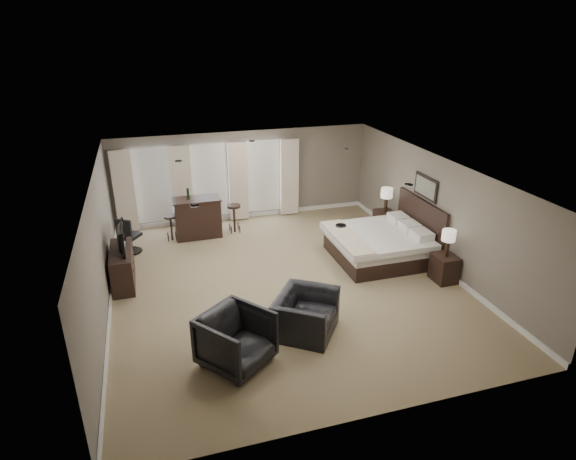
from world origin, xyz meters
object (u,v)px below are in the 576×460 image
object	(u,v)px
bar_stool_left	(171,228)
armchair_near	(306,308)
bed	(380,232)
bar_counter	(198,218)
nightstand_far	(384,222)
tv	(120,247)
nightstand_near	(444,268)
lamp_near	(448,243)
bar_stool_right	(234,218)
desk_chair	(130,235)
lamp_far	(386,200)
dresser	(123,267)
armchair_far	(236,337)

from	to	relation	value
bar_stool_left	armchair_near	bearing A→B (deg)	-67.62
bed	bar_counter	bearing A→B (deg)	147.02
nightstand_far	tv	distance (m)	7.01
nightstand_far	bar_counter	world-z (taller)	bar_counter
nightstand_near	bar_stool_left	distance (m)	7.02
nightstand_near	bar_counter	bearing A→B (deg)	140.52
tv	bar_stool_left	bearing A→B (deg)	-29.46
lamp_near	bar_stool_right	size ratio (longest dim) A/B	0.78
lamp_near	bar_counter	world-z (taller)	lamp_near
bar_stool_left	bed	bearing A→B (deg)	-28.66
bar_stool_left	nightstand_far	bearing A→B (deg)	-11.73
bar_stool_right	desk_chair	size ratio (longest dim) A/B	0.82
nightstand_near	lamp_far	world-z (taller)	lamp_far
bar_stool_right	tv	bearing A→B (deg)	-143.13
bed	bar_stool_right	distance (m)	4.12
lamp_far	bar_stool_left	world-z (taller)	lamp_far
bar_counter	bar_stool_left	bearing A→B (deg)	-177.88
lamp_far	dresser	xyz separation A→B (m)	(-6.92, -0.95, -0.55)
dresser	desk_chair	world-z (taller)	desk_chair
bed	bar_stool_left	xyz separation A→B (m)	(-4.82, 2.64, -0.36)
bar_stool_left	bar_stool_right	size ratio (longest dim) A/B	0.88
nightstand_far	desk_chair	bearing A→B (deg)	174.15
nightstand_near	armchair_near	bearing A→B (deg)	-164.88
nightstand_far	armchair_far	distance (m)	6.72
nightstand_near	armchair_near	xyz separation A→B (m)	(-3.63, -0.98, 0.21)
bed	bar_stool_left	bearing A→B (deg)	151.34
nightstand_far	armchair_near	bearing A→B (deg)	-133.07
lamp_near	desk_chair	size ratio (longest dim) A/B	0.64
lamp_far	bar_stool_left	xyz separation A→B (m)	(-5.71, 1.19, -0.61)
bed	bar_stool_left	distance (m)	5.51
lamp_far	armchair_far	distance (m)	6.73
lamp_near	tv	distance (m)	7.19
armchair_near	tv	bearing A→B (deg)	84.10
bed	bar_counter	world-z (taller)	bed
tv	armchair_far	bearing A→B (deg)	-151.74
armchair_far	lamp_far	bearing A→B (deg)	3.36
tv	bar_counter	bearing A→B (deg)	-41.69
lamp_far	nightstand_far	bearing A→B (deg)	0.00
tv	lamp_near	bearing A→B (deg)	-105.73
armchair_far	desk_chair	bearing A→B (deg)	70.51
armchair_near	bar_counter	distance (m)	5.27
armchair_near	bar_stool_right	xyz separation A→B (m)	(-0.36, 5.13, -0.12)
armchair_near	bar_stool_left	distance (m)	5.48
nightstand_far	bar_counter	bearing A→B (deg)	166.35
armchair_far	bar_counter	distance (m)	5.65
nightstand_near	armchair_near	size ratio (longest dim) A/B	0.52
armchair_near	bar_stool_right	size ratio (longest dim) A/B	1.49
nightstand_near	armchair_near	world-z (taller)	armchair_near
bar_stool_left	lamp_near	bearing A→B (deg)	-35.57
tv	bar_stool_right	size ratio (longest dim) A/B	1.26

